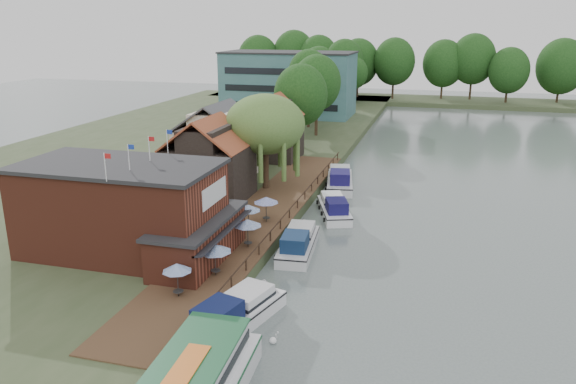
% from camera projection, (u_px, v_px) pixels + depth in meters
% --- Properties ---
extents(ground, '(260.00, 260.00, 0.00)m').
position_uv_depth(ground, '(322.00, 281.00, 42.15)').
color(ground, '#505D5A').
rests_on(ground, ground).
extents(land_bank, '(50.00, 140.00, 1.00)m').
position_uv_depth(land_bank, '(172.00, 152.00, 81.98)').
color(land_bank, '#384728').
rests_on(land_bank, ground).
extents(quay_deck, '(6.00, 50.00, 0.10)m').
position_uv_depth(quay_deck, '(262.00, 216.00, 53.12)').
color(quay_deck, '#47301E').
rests_on(quay_deck, land_bank).
extents(quay_rail, '(0.20, 49.00, 1.00)m').
position_uv_depth(quay_rail, '(291.00, 212.00, 52.76)').
color(quay_rail, black).
rests_on(quay_rail, land_bank).
extents(pub, '(20.00, 11.00, 7.30)m').
position_uv_depth(pub, '(144.00, 210.00, 43.48)').
color(pub, maroon).
rests_on(pub, land_bank).
extents(hotel_block, '(25.40, 12.40, 12.30)m').
position_uv_depth(hotel_block, '(289.00, 83.00, 110.27)').
color(hotel_block, '#38666B').
rests_on(hotel_block, land_bank).
extents(cottage_a, '(8.60, 7.60, 8.50)m').
position_uv_depth(cottage_a, '(209.00, 159.00, 57.39)').
color(cottage_a, black).
rests_on(cottage_a, land_bank).
extents(cottage_b, '(9.60, 8.60, 8.50)m').
position_uv_depth(cottage_b, '(219.00, 139.00, 67.38)').
color(cottage_b, beige).
rests_on(cottage_b, land_bank).
extents(cottage_c, '(7.60, 7.60, 8.50)m').
position_uv_depth(cottage_c, '(272.00, 127.00, 74.65)').
color(cottage_c, black).
rests_on(cottage_c, land_bank).
extents(willow, '(8.60, 8.60, 10.43)m').
position_uv_depth(willow, '(265.00, 142.00, 60.57)').
color(willow, '#476B2D').
rests_on(willow, land_bank).
extents(umbrella_0, '(1.99, 1.99, 2.38)m').
position_uv_depth(umbrella_0, '(178.00, 280.00, 37.08)').
color(umbrella_0, '#1B4798').
rests_on(umbrella_0, quay_deck).
extents(umbrella_1, '(2.44, 2.44, 2.38)m').
position_uv_depth(umbrella_1, '(215.00, 260.00, 40.22)').
color(umbrella_1, '#19478C').
rests_on(umbrella_1, quay_deck).
extents(umbrella_2, '(2.29, 2.29, 2.38)m').
position_uv_depth(umbrella_2, '(248.00, 233.00, 45.32)').
color(umbrella_2, navy).
rests_on(umbrella_2, quay_deck).
extents(umbrella_3, '(2.19, 2.19, 2.38)m').
position_uv_depth(umbrella_3, '(248.00, 218.00, 48.96)').
color(umbrella_3, navy).
rests_on(umbrella_3, quay_deck).
extents(umbrella_4, '(2.29, 2.29, 2.38)m').
position_uv_depth(umbrella_4, '(266.00, 209.00, 51.14)').
color(umbrella_4, navy).
rests_on(umbrella_4, quay_deck).
extents(cruiser_0, '(5.49, 9.95, 2.28)m').
position_uv_depth(cruiser_0, '(235.00, 309.00, 35.61)').
color(cruiser_0, white).
rests_on(cruiser_0, ground).
extents(cruiser_1, '(3.80, 9.45, 2.21)m').
position_uv_depth(cruiser_1, '(298.00, 240.00, 47.17)').
color(cruiser_1, silver).
rests_on(cruiser_1, ground).
extents(cruiser_2, '(5.70, 9.36, 2.12)m').
position_uv_depth(cruiser_2, '(334.00, 205.00, 56.19)').
color(cruiser_2, white).
rests_on(cruiser_2, ground).
extents(cruiser_3, '(5.00, 10.46, 2.44)m').
position_uv_depth(cruiser_3, '(340.00, 177.00, 65.76)').
color(cruiser_3, silver).
rests_on(cruiser_3, ground).
extents(swan, '(0.44, 0.44, 0.44)m').
position_uv_depth(swan, '(273.00, 340.00, 33.88)').
color(swan, white).
rests_on(swan, ground).
extents(bank_tree_0, '(7.79, 7.79, 12.07)m').
position_uv_depth(bank_tree_0, '(301.00, 106.00, 81.41)').
color(bank_tree_0, '#143811').
rests_on(bank_tree_0, land_bank).
extents(bank_tree_1, '(7.71, 7.71, 12.92)m').
position_uv_depth(bank_tree_1, '(317.00, 95.00, 89.53)').
color(bank_tree_1, '#143811').
rests_on(bank_tree_1, land_bank).
extents(bank_tree_2, '(7.03, 7.03, 13.37)m').
position_uv_depth(bank_tree_2, '(309.00, 89.00, 96.62)').
color(bank_tree_2, '#143811').
rests_on(bank_tree_2, land_bank).
extents(bank_tree_3, '(7.82, 7.82, 12.99)m').
position_uv_depth(bank_tree_3, '(319.00, 78.00, 118.05)').
color(bank_tree_3, '#143811').
rests_on(bank_tree_3, land_bank).
extents(bank_tree_4, '(6.08, 6.08, 10.44)m').
position_uv_depth(bank_tree_4, '(354.00, 81.00, 124.12)').
color(bank_tree_4, '#143811').
rests_on(bank_tree_4, land_bank).
extents(bank_tree_5, '(8.72, 8.72, 14.16)m').
position_uv_depth(bank_tree_5, '(344.00, 70.00, 129.07)').
color(bank_tree_5, '#143811').
rests_on(bank_tree_5, land_bank).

